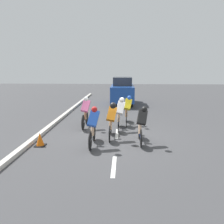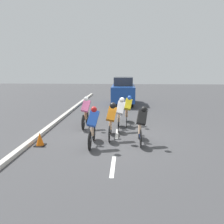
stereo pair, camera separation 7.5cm
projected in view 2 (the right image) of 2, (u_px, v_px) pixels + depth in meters
name	position (u px, v px, depth m)	size (l,w,h in m)	color
ground_plane	(117.00, 137.00, 8.98)	(60.00, 60.00, 0.00)	#424244
lane_stripe_near	(113.00, 166.00, 6.29)	(0.12, 1.40, 0.01)	white
lane_stripe_mid	(117.00, 134.00, 9.42)	(0.12, 1.40, 0.01)	white
lane_stripe_far	(119.00, 117.00, 12.56)	(0.12, 1.40, 0.01)	white
curb	(44.00, 131.00, 9.60)	(0.20, 27.65, 0.14)	beige
cyclist_blue	(93.00, 125.00, 7.77)	(0.45, 1.66, 1.51)	black
cyclist_orange	(111.00, 119.00, 8.58)	(0.44, 1.63, 1.51)	black
cyclist_white	(120.00, 113.00, 9.80)	(0.46, 1.62, 1.54)	black
cyclist_pink	(86.00, 112.00, 10.23)	(0.44, 1.74, 1.51)	black
cyclist_yellow	(127.00, 109.00, 10.79)	(0.45, 1.74, 1.49)	black
cyclist_black	(141.00, 124.00, 8.05)	(0.42, 1.63, 1.46)	black
support_car	(123.00, 91.00, 16.90)	(1.70, 3.92, 2.10)	black
traffic_cone	(40.00, 139.00, 7.92)	(0.36, 0.36, 0.49)	black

